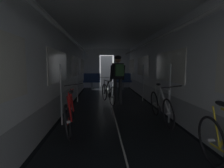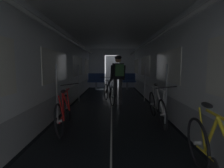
{
  "view_description": "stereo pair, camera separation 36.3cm",
  "coord_description": "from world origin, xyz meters",
  "px_view_note": "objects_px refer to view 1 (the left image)",
  "views": [
    {
      "loc": [
        -0.35,
        -1.8,
        1.35
      ],
      "look_at": [
        0.0,
        3.77,
        0.77
      ],
      "focal_mm": 27.31,
      "sensor_mm": 36.0,
      "label": 1
    },
    {
      "loc": [
        0.01,
        -1.81,
        1.35
      ],
      "look_at": [
        0.0,
        3.77,
        0.77
      ],
      "focal_mm": 27.31,
      "sensor_mm": 36.0,
      "label": 2
    }
  ],
  "objects_px": {
    "bicycle_red": "(70,112)",
    "person_cyclist_aisle": "(118,74)",
    "bench_seat_far_right": "(123,80)",
    "bicycle_white": "(161,106)",
    "bench_seat_far_left": "(92,80)",
    "bicycle_black_in_aisle": "(108,93)"
  },
  "relations": [
    {
      "from": "bicycle_red",
      "to": "person_cyclist_aisle",
      "type": "height_order",
      "value": "person_cyclist_aisle"
    },
    {
      "from": "bench_seat_far_right",
      "to": "bicycle_white",
      "type": "bearing_deg",
      "value": -88.0
    },
    {
      "from": "bench_seat_far_left",
      "to": "bicycle_red",
      "type": "bearing_deg",
      "value": -91.08
    },
    {
      "from": "bench_seat_far_left",
      "to": "bench_seat_far_right",
      "type": "bearing_deg",
      "value": 0.0
    },
    {
      "from": "bicycle_red",
      "to": "person_cyclist_aisle",
      "type": "relative_size",
      "value": 0.98
    },
    {
      "from": "bench_seat_far_right",
      "to": "person_cyclist_aisle",
      "type": "relative_size",
      "value": 0.57
    },
    {
      "from": "bench_seat_far_right",
      "to": "bicycle_red",
      "type": "relative_size",
      "value": 0.58
    },
    {
      "from": "bench_seat_far_right",
      "to": "bicycle_black_in_aisle",
      "type": "bearing_deg",
      "value": -105.18
    },
    {
      "from": "bench_seat_far_left",
      "to": "bicycle_black_in_aisle",
      "type": "distance_m",
      "value": 3.77
    },
    {
      "from": "bench_seat_far_left",
      "to": "bicycle_black_in_aisle",
      "type": "bearing_deg",
      "value": -77.74
    },
    {
      "from": "bicycle_white",
      "to": "bench_seat_far_right",
      "type": "bearing_deg",
      "value": 92.0
    },
    {
      "from": "bicycle_red",
      "to": "bicycle_black_in_aisle",
      "type": "distance_m",
      "value": 2.77
    },
    {
      "from": "bicycle_white",
      "to": "bicycle_black_in_aisle",
      "type": "distance_m",
      "value": 2.49
    },
    {
      "from": "bench_seat_far_right",
      "to": "person_cyclist_aisle",
      "type": "xyz_separation_m",
      "value": [
        -0.67,
        -3.95,
        0.5
      ]
    },
    {
      "from": "bench_seat_far_left",
      "to": "bicycle_black_in_aisle",
      "type": "relative_size",
      "value": 0.59
    },
    {
      "from": "bench_seat_far_right",
      "to": "bench_seat_far_left",
      "type": "bearing_deg",
      "value": 180.0
    },
    {
      "from": "bench_seat_far_right",
      "to": "bicycle_black_in_aisle",
      "type": "xyz_separation_m",
      "value": [
        -1.0,
        -3.68,
        -0.18
      ]
    },
    {
      "from": "bicycle_black_in_aisle",
      "to": "bench_seat_far_left",
      "type": "bearing_deg",
      "value": 102.26
    },
    {
      "from": "bench_seat_far_left",
      "to": "bicycle_black_in_aisle",
      "type": "xyz_separation_m",
      "value": [
        0.8,
        -3.68,
        -0.18
      ]
    },
    {
      "from": "person_cyclist_aisle",
      "to": "bicycle_white",
      "type": "bearing_deg",
      "value": -65.55
    },
    {
      "from": "bicycle_white",
      "to": "bicycle_red",
      "type": "height_order",
      "value": "bicycle_red"
    },
    {
      "from": "bench_seat_far_right",
      "to": "bicycle_white",
      "type": "distance_m",
      "value": 5.87
    }
  ]
}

